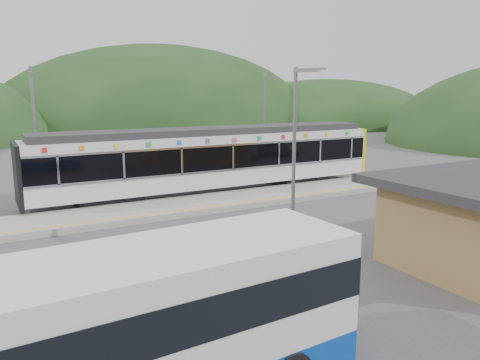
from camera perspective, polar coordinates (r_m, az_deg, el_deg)
ground at (r=20.92m, az=-0.81°, el=-5.18°), size 120.00×120.00×0.00m
hills at (r=28.45m, az=5.11°, el=-0.96°), size 146.00×149.00×26.00m
platform at (r=23.75m, az=-4.60°, el=-2.92°), size 26.00×3.20×0.30m
yellow_line at (r=22.57m, az=-3.23°, el=-3.22°), size 26.00×0.10×0.01m
train at (r=26.60m, az=-3.29°, el=2.77°), size 20.44×3.01×3.74m
catenary_mast_west at (r=26.48m, az=-23.65°, el=5.31°), size 0.18×1.80×7.00m
catenary_mast_east at (r=31.12m, az=3.05°, el=6.85°), size 0.18×1.80×7.00m
bus at (r=8.73m, az=-20.01°, el=-19.44°), size 10.93×3.05×2.95m
lamp_post at (r=15.27m, az=6.89°, el=3.64°), size 0.52×1.18×6.49m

